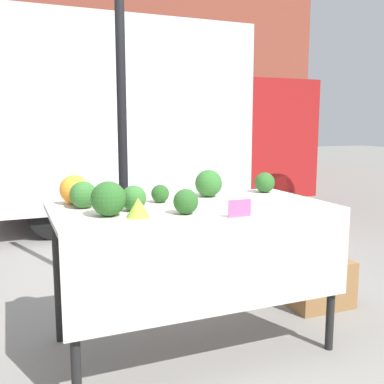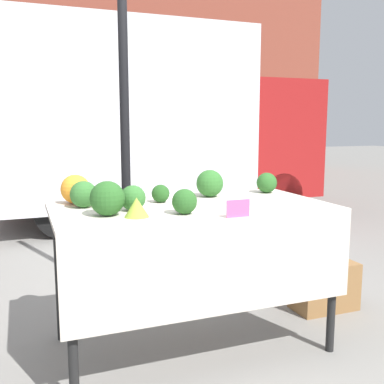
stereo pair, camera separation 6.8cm
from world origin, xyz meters
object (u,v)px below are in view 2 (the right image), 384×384
Objects in this scene: orange_cauliflower at (75,189)px; produce_crate at (324,286)px; parked_truck at (149,122)px; price_sign at (238,209)px.

produce_crate is at bearing -4.53° from orange_cauliflower.
orange_cauliflower is (-1.50, -3.70, -0.42)m from parked_truck.
price_sign is at bearing -150.37° from produce_crate.
price_sign is at bearing -99.59° from parked_truck.
parked_truck is at bearing 80.41° from price_sign.
produce_crate is (1.79, -0.14, -0.81)m from orange_cauliflower.
parked_truck reaches higher than orange_cauliflower.
parked_truck is 4.05m from produce_crate.
orange_cauliflower is 1.05m from price_sign.
orange_cauliflower is at bearing 175.47° from produce_crate.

